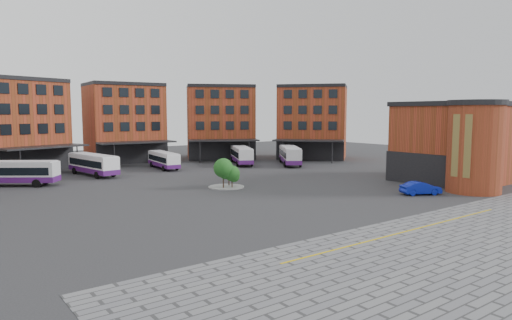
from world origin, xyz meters
TOP-DOWN VIEW (x-y plane):
  - ground at (0.00, 0.00)m, footprint 160.00×160.00m
  - yellow_line at (2.00, -14.00)m, footprint 26.00×0.15m
  - main_building at (-4.77, 38.25)m, footprint 94.14×42.48m
  - east_building at (28.70, -3.06)m, footprint 17.40×15.40m
  - tree_island at (1.84, 11.49)m, footprint 4.40×4.40m
  - bus_b at (-18.92, 29.01)m, footprint 10.56×8.63m
  - bus_c at (-7.76, 32.59)m, footprint 4.22×11.32m
  - bus_d at (4.08, 33.95)m, footprint 3.33×9.92m
  - bus_e at (18.03, 31.61)m, footprint 7.20×11.04m
  - bus_f at (24.39, 25.78)m, footprint 8.60×11.00m
  - blue_car at (16.73, -5.30)m, footprint 4.73×3.38m

SIDE VIEW (x-z plane):
  - ground at x=0.00m, z-range 0.00..0.00m
  - yellow_line at x=2.00m, z-range 0.02..0.04m
  - blue_car at x=16.73m, z-range 0.00..1.48m
  - bus_d at x=4.08m, z-range 0.11..2.85m
  - bus_c at x=-7.76m, z-range 0.13..3.24m
  - bus_e at x=18.03m, z-range 0.13..3.25m
  - bus_b at x=-18.92m, z-range 0.13..3.28m
  - bus_f at x=24.39m, z-range 0.14..3.37m
  - tree_island at x=1.84m, z-range 0.11..3.81m
  - east_building at x=28.70m, z-range -0.01..10.59m
  - main_building at x=-4.77m, z-range -0.07..14.53m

